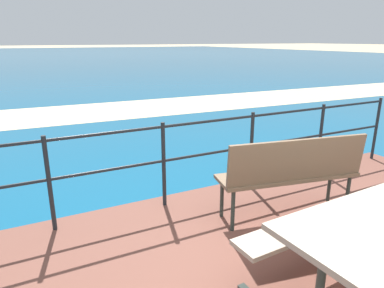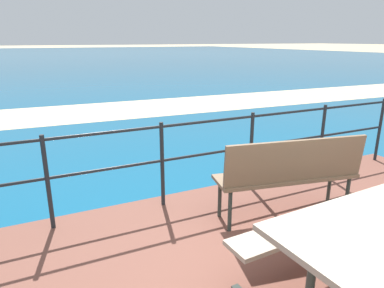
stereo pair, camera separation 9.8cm
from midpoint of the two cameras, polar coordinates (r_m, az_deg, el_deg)
sea_water at (r=41.06m, az=-23.46°, el=12.96°), size 90.00×90.00×0.01m
beach_strip at (r=9.69m, az=-13.86°, el=5.31°), size 54.06×4.96×0.01m
picnic_table at (r=2.60m, az=30.08°, el=-14.32°), size 1.60×1.46×0.74m
park_bench at (r=3.64m, az=16.65°, el=-4.24°), size 1.54×0.69×0.90m
railing_fence at (r=4.03m, az=3.59°, el=-0.51°), size 5.94×0.04×0.97m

